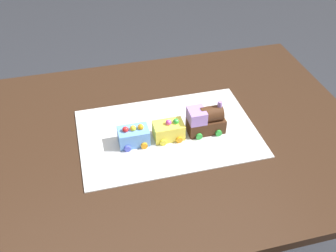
{
  "coord_description": "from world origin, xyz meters",
  "views": [
    {
      "loc": [
        0.23,
        0.99,
        1.61
      ],
      "look_at": [
        -0.03,
        0.0,
        0.77
      ],
      "focal_mm": 42.15,
      "sensor_mm": 36.0,
      "label": 1
    }
  ],
  "objects_px": {
    "cake_locomotive": "(206,120)",
    "cake_car_tanker_lemon": "(169,130)",
    "dining_table": "(161,157)",
    "cake_car_caboose_sky_blue": "(134,136)"
  },
  "relations": [
    {
      "from": "cake_locomotive",
      "to": "cake_car_tanker_lemon",
      "type": "height_order",
      "value": "cake_locomotive"
    },
    {
      "from": "cake_locomotive",
      "to": "cake_car_tanker_lemon",
      "type": "xyz_separation_m",
      "value": [
        0.13,
        0.0,
        -0.02
      ]
    },
    {
      "from": "dining_table",
      "to": "cake_car_caboose_sky_blue",
      "type": "bearing_deg",
      "value": 13.2
    },
    {
      "from": "cake_car_caboose_sky_blue",
      "to": "cake_locomotive",
      "type": "bearing_deg",
      "value": -180.0
    },
    {
      "from": "cake_locomotive",
      "to": "cake_car_tanker_lemon",
      "type": "distance_m",
      "value": 0.13
    },
    {
      "from": "cake_locomotive",
      "to": "cake_car_tanker_lemon",
      "type": "relative_size",
      "value": 1.4
    },
    {
      "from": "cake_car_tanker_lemon",
      "to": "cake_car_caboose_sky_blue",
      "type": "distance_m",
      "value": 0.12
    },
    {
      "from": "cake_car_tanker_lemon",
      "to": "dining_table",
      "type": "bearing_deg",
      "value": -44.39
    },
    {
      "from": "cake_locomotive",
      "to": "cake_car_caboose_sky_blue",
      "type": "xyz_separation_m",
      "value": [
        0.25,
        0.0,
        -0.02
      ]
    },
    {
      "from": "dining_table",
      "to": "cake_locomotive",
      "type": "bearing_deg",
      "value": 171.57
    }
  ]
}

